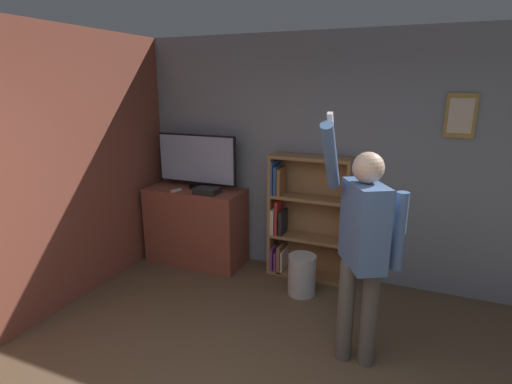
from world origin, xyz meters
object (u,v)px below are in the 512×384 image
object	(u,v)px
television	(197,160)
bookshelf	(302,219)
game_console	(207,191)
waste_bin	(302,275)
person	(363,241)

from	to	relation	value
television	bookshelf	xyz separation A→B (m)	(1.31, 0.09, -0.59)
television	bookshelf	bearing A→B (deg)	3.74
game_console	television	bearing A→B (deg)	141.88
waste_bin	person	bearing A→B (deg)	-51.03
game_console	bookshelf	xyz separation A→B (m)	(1.07, 0.27, -0.29)
person	bookshelf	bearing A→B (deg)	-176.77
person	waste_bin	size ratio (longest dim) A/B	4.58
television	waste_bin	size ratio (longest dim) A/B	2.38
television	person	bearing A→B (deg)	-29.59
television	game_console	size ratio (longest dim) A/B	3.75
bookshelf	person	bearing A→B (deg)	-57.24
person	waste_bin	xyz separation A→B (m)	(-0.70, 0.86, -0.82)
waste_bin	game_console	bearing A→B (deg)	171.99
television	person	size ratio (longest dim) A/B	0.52
television	bookshelf	world-z (taller)	television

